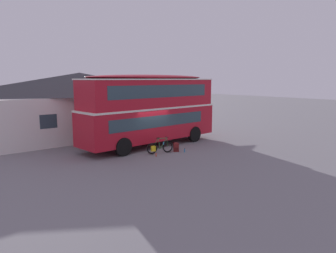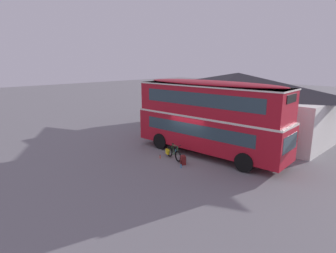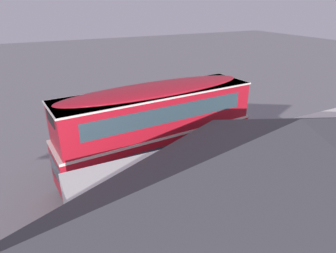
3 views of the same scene
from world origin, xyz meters
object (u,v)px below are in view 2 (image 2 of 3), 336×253
water_bottle_red_squeeze (160,157)px  water_bottle_blue_sports (181,166)px  touring_bicycle (173,153)px  backpack_on_ground (183,160)px  double_decker_bus (209,115)px

water_bottle_red_squeeze → water_bottle_blue_sports: (2.04, -0.21, 0.01)m
touring_bicycle → backpack_on_ground: (1.13, -0.25, -0.07)m
touring_bicycle → water_bottle_red_squeeze: bearing=-140.0°
double_decker_bus → touring_bicycle: 3.35m
water_bottle_red_squeeze → double_decker_bus: bearing=60.4°
double_decker_bus → water_bottle_blue_sports: bearing=-81.3°
water_bottle_red_squeeze → water_bottle_blue_sports: size_ratio=0.89×
double_decker_bus → backpack_on_ground: bearing=-86.3°
touring_bicycle → water_bottle_blue_sports: 1.62m
water_bottle_blue_sports → double_decker_bus: bearing=98.7°
touring_bicycle → backpack_on_ground: touring_bicycle is taller
backpack_on_ground → touring_bicycle: bearing=167.4°
water_bottle_red_squeeze → water_bottle_blue_sports: bearing=-6.0°
touring_bicycle → double_decker_bus: bearing=66.9°
double_decker_bus → water_bottle_red_squeeze: 4.09m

